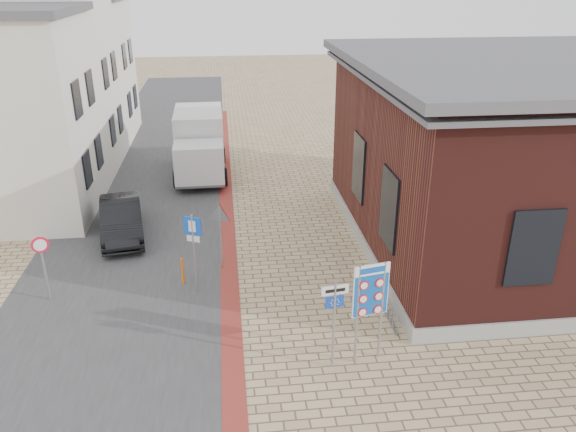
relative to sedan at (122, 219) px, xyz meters
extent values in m
plane|color=tan|center=(6.04, -9.06, -0.71)|extent=(120.00, 120.00, 0.00)
cube|color=#38383A|center=(0.54, 5.94, -0.70)|extent=(7.00, 60.00, 0.02)
cube|color=maroon|center=(4.04, 0.94, -0.70)|extent=(0.60, 40.00, 0.02)
cube|color=gray|center=(15.04, -2.06, -0.46)|extent=(12.15, 12.15, 0.50)
cube|color=#451916|center=(15.04, -2.06, 2.79)|extent=(12.00, 12.00, 6.00)
cube|color=#504F55|center=(15.04, -2.06, 5.94)|extent=(13.00, 13.00, 0.30)
cube|color=#504F55|center=(15.04, -2.06, 5.54)|extent=(12.70, 12.70, 0.15)
cube|color=black|center=(9.02, -5.06, 2.09)|extent=(0.12, 1.60, 2.40)
cube|color=black|center=(9.02, -1.06, 2.09)|extent=(0.12, 1.60, 2.40)
cube|color=black|center=(12.04, -8.08, 2.09)|extent=(1.40, 0.12, 2.20)
cube|color=black|center=(-1.44, 1.74, 1.49)|extent=(0.10, 1.10, 1.40)
cube|color=black|center=(-1.44, 4.14, 1.49)|extent=(0.10, 1.10, 1.40)
cube|color=black|center=(-1.44, 1.74, 4.29)|extent=(0.10, 1.10, 1.40)
cube|color=black|center=(-1.44, 4.14, 4.29)|extent=(0.10, 1.10, 1.40)
cube|color=silver|center=(-4.96, 8.94, 3.69)|extent=(7.00, 6.00, 8.80)
cube|color=black|center=(-1.44, 7.74, 1.49)|extent=(0.10, 1.10, 1.40)
cube|color=black|center=(-1.44, 10.14, 1.49)|extent=(0.10, 1.10, 1.40)
cube|color=black|center=(-1.44, 7.74, 4.29)|extent=(0.10, 1.10, 1.40)
cube|color=black|center=(-1.44, 10.14, 4.29)|extent=(0.10, 1.10, 1.40)
cube|color=silver|center=(-4.96, 14.94, 3.29)|extent=(7.00, 6.00, 8.00)
cube|color=black|center=(-1.44, 13.74, 1.49)|extent=(0.10, 1.10, 1.40)
cube|color=black|center=(-1.44, 16.14, 1.49)|extent=(0.10, 1.10, 1.40)
cube|color=black|center=(-1.44, 13.74, 4.29)|extent=(0.10, 1.10, 1.40)
cube|color=black|center=(-1.44, 16.14, 4.29)|extent=(0.10, 1.10, 1.40)
torus|color=slate|center=(8.69, -7.46, -0.43)|extent=(0.04, 0.60, 0.60)
torus|color=slate|center=(8.69, -7.16, -0.43)|extent=(0.04, 0.60, 0.60)
torus|color=slate|center=(8.69, -6.86, -0.43)|extent=(0.04, 0.60, 0.60)
torus|color=slate|center=(8.69, -6.56, -0.43)|extent=(0.04, 0.60, 0.60)
torus|color=slate|center=(8.69, -6.26, -0.43)|extent=(0.04, 0.60, 0.60)
cube|color=slate|center=(8.69, -6.86, -0.69)|extent=(0.08, 1.60, 0.04)
imported|color=black|center=(0.00, 0.00, 0.00)|extent=(2.20, 4.52, 1.43)
cube|color=slate|center=(2.84, 6.88, -0.23)|extent=(2.36, 5.87, 0.27)
cube|color=silver|center=(2.87, 4.83, 0.64)|extent=(2.30, 1.87, 1.73)
cube|color=black|center=(2.88, 4.02, 0.96)|extent=(2.05, 0.11, 0.86)
cube|color=silver|center=(2.82, 7.85, 1.18)|extent=(2.44, 3.92, 2.38)
cylinder|color=black|center=(1.73, 5.13, -0.28)|extent=(0.28, 0.87, 0.86)
cylinder|color=black|center=(4.00, 5.17, -0.28)|extent=(0.28, 0.87, 0.86)
cylinder|color=black|center=(1.68, 8.58, -0.28)|extent=(0.28, 0.87, 0.86)
cylinder|color=black|center=(3.94, 8.62, -0.28)|extent=(0.28, 0.87, 0.86)
cylinder|color=gray|center=(7.24, -8.63, 0.71)|extent=(0.07, 0.07, 2.85)
cylinder|color=gray|center=(7.92, -8.49, 0.71)|extent=(0.07, 0.07, 2.85)
cube|color=white|center=(7.58, -8.56, 1.40)|extent=(0.96, 0.24, 1.46)
cube|color=#0E4DAC|center=(7.58, -8.56, 1.40)|extent=(0.92, 0.24, 1.42)
cube|color=white|center=(7.58, -8.56, 1.99)|extent=(0.93, 0.24, 0.28)
cylinder|color=gray|center=(6.62, -8.76, 0.58)|extent=(0.07, 0.07, 2.58)
cube|color=white|center=(6.62, -8.76, 1.59)|extent=(0.70, 0.14, 0.25)
cube|color=#0F38B7|center=(6.62, -8.76, 1.25)|extent=(0.47, 0.10, 0.31)
cylinder|color=gray|center=(2.99, -4.56, 0.63)|extent=(0.07, 0.07, 2.69)
cube|color=blue|center=(2.99, -4.56, 1.60)|extent=(0.55, 0.29, 0.59)
cube|color=white|center=(2.99, -4.56, 1.17)|extent=(0.41, 0.22, 0.19)
cylinder|color=gray|center=(3.81, -3.06, 0.43)|extent=(0.07, 0.07, 2.29)
cylinder|color=gray|center=(-1.57, -4.56, 0.38)|extent=(0.07, 0.07, 2.19)
cylinder|color=red|center=(-1.57, -4.56, 1.23)|extent=(0.50, 0.20, 0.52)
cylinder|color=orange|center=(2.54, -4.06, -0.23)|extent=(0.10, 0.10, 0.96)
camera|label=1|loc=(4.10, -20.41, 8.74)|focal=35.00mm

